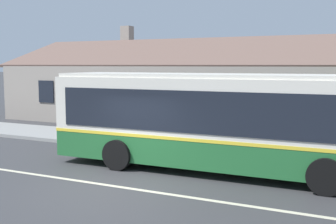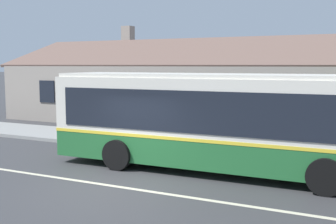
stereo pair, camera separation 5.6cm
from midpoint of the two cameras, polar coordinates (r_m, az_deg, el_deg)
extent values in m
plane|color=#38383A|center=(12.16, -7.63, -9.90)|extent=(300.00, 300.00, 0.00)
cube|color=gray|center=(17.32, 3.40, -4.67)|extent=(60.00, 3.00, 0.15)
cube|color=beige|center=(12.16, -7.63, -9.89)|extent=(60.00, 0.16, 0.01)
cube|color=gray|center=(26.29, 5.05, 2.60)|extent=(22.89, 10.64, 3.32)
cube|color=brown|center=(23.78, 2.81, 8.22)|extent=(23.49, 5.37, 1.81)
cube|color=brown|center=(28.75, 7.00, 7.87)|extent=(23.49, 5.37, 1.81)
cube|color=gray|center=(30.04, -5.62, 10.36)|extent=(0.70, 0.70, 1.20)
cube|color=black|center=(25.89, -16.24, 2.68)|extent=(1.10, 0.06, 1.30)
cube|color=black|center=(22.67, -6.14, 2.40)|extent=(1.10, 0.06, 1.30)
cube|color=black|center=(20.36, 6.73, 1.93)|extent=(1.10, 0.06, 1.30)
cube|color=#4C3323|center=(20.20, 8.75, -0.34)|extent=(1.00, 0.06, 2.10)
cube|color=#236633|center=(13.62, 6.61, -5.06)|extent=(10.90, 2.69, 0.86)
cube|color=yellow|center=(13.53, 6.63, -3.06)|extent=(10.92, 2.71, 0.10)
cube|color=silver|center=(13.41, 6.69, 0.86)|extent=(10.90, 2.69, 1.76)
cube|color=silver|center=(13.35, 6.74, 4.89)|extent=(10.68, 2.57, 0.12)
cube|color=black|center=(14.62, 8.23, 0.91)|extent=(9.99, 0.21, 1.26)
cube|color=black|center=(12.23, 4.83, -0.12)|extent=(9.99, 0.21, 1.26)
cube|color=#192D99|center=(15.25, 3.25, -3.79)|extent=(3.04, 0.08, 0.60)
cylinder|color=black|center=(14.26, 21.24, -5.77)|extent=(1.00, 0.30, 1.00)
cylinder|color=black|center=(11.83, 20.46, -8.21)|extent=(1.00, 0.30, 1.00)
cylinder|color=black|center=(15.92, -2.25, -4.09)|extent=(1.00, 0.30, 1.00)
cylinder|color=black|center=(13.79, -7.00, -5.79)|extent=(1.00, 0.30, 1.00)
cube|color=brown|center=(18.27, -6.85, -2.45)|extent=(1.85, 0.10, 0.04)
cube|color=brown|center=(18.15, -7.09, -2.51)|extent=(1.85, 0.10, 0.04)
cube|color=brown|center=(18.03, -7.34, -2.57)|extent=(1.85, 0.10, 0.04)
cube|color=brown|center=(17.89, -7.57, -1.68)|extent=(1.85, 0.04, 0.10)
cube|color=brown|center=(17.87, -7.58, -1.24)|extent=(1.85, 0.04, 0.10)
cube|color=black|center=(17.80, -5.08, -3.40)|extent=(0.08, 0.43, 0.45)
cube|color=black|center=(18.60, -9.00, -3.03)|extent=(0.08, 0.43, 0.45)
camera|label=1|loc=(0.03, -90.11, -0.01)|focal=45.00mm
camera|label=2|loc=(0.03, 89.89, 0.01)|focal=45.00mm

